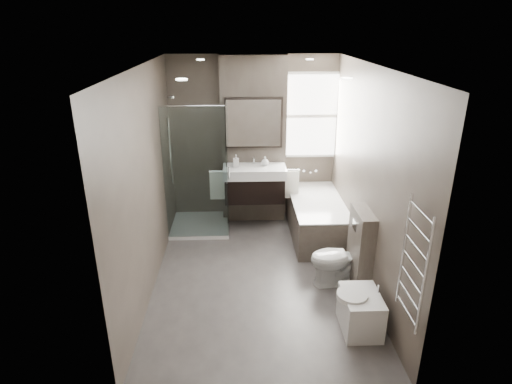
{
  "coord_description": "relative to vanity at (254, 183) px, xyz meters",
  "views": [
    {
      "loc": [
        -0.22,
        -4.7,
        3.04
      ],
      "look_at": [
        -0.03,
        0.15,
        1.1
      ],
      "focal_mm": 30.0,
      "sensor_mm": 36.0,
      "label": 1
    }
  ],
  "objects": [
    {
      "name": "room",
      "position": [
        0.0,
        -1.43,
        0.56
      ],
      "size": [
        2.7,
        3.9,
        2.7
      ],
      "color": "#4E4947",
      "rests_on": "ground"
    },
    {
      "name": "vanity_pier",
      "position": [
        0.0,
        0.35,
        0.56
      ],
      "size": [
        1.0,
        0.25,
        2.6
      ],
      "primitive_type": "cube",
      "color": "#4F473E",
      "rests_on": "ground"
    },
    {
      "name": "vanity",
      "position": [
        0.0,
        0.0,
        0.0
      ],
      "size": [
        0.95,
        0.47,
        0.66
      ],
      "color": "black",
      "rests_on": "vanity_pier"
    },
    {
      "name": "mirror_cabinet",
      "position": [
        0.0,
        0.19,
        0.89
      ],
      "size": [
        0.86,
        0.08,
        0.76
      ],
      "color": "black",
      "rests_on": "vanity_pier"
    },
    {
      "name": "towel_left",
      "position": [
        -0.56,
        -0.02,
        -0.02
      ],
      "size": [
        0.24,
        0.06,
        0.44
      ],
      "primitive_type": "cube",
      "color": "white",
      "rests_on": "vanity_pier"
    },
    {
      "name": "towel_right",
      "position": [
        0.56,
        -0.02,
        -0.02
      ],
      "size": [
        0.24,
        0.06,
        0.44
      ],
      "primitive_type": "cube",
      "color": "white",
      "rests_on": "vanity_pier"
    },
    {
      "name": "shower_enclosure",
      "position": [
        -0.75,
        -0.08,
        -0.25
      ],
      "size": [
        0.9,
        0.9,
        2.0
      ],
      "color": "white",
      "rests_on": "ground"
    },
    {
      "name": "bathtub",
      "position": [
        0.92,
        -0.33,
        -0.43
      ],
      "size": [
        0.75,
        1.6,
        0.57
      ],
      "color": "#4F473E",
      "rests_on": "ground"
    },
    {
      "name": "window",
      "position": [
        0.9,
        0.45,
        0.93
      ],
      "size": [
        0.98,
        0.06,
        1.33
      ],
      "color": "white",
      "rests_on": "room"
    },
    {
      "name": "toilet",
      "position": [
        0.97,
        -1.63,
        -0.39
      ],
      "size": [
        0.73,
        0.46,
        0.7
      ],
      "primitive_type": "imported",
      "rotation": [
        0.0,
        0.0,
        -1.47
      ],
      "color": "white",
      "rests_on": "ground"
    },
    {
      "name": "cistern_box",
      "position": [
        1.21,
        -1.68,
        -0.24
      ],
      "size": [
        0.19,
        0.55,
        1.0
      ],
      "color": "#4F473E",
      "rests_on": "ground"
    },
    {
      "name": "bidet",
      "position": [
        1.01,
        -2.48,
        -0.52
      ],
      "size": [
        0.45,
        0.53,
        0.55
      ],
      "color": "white",
      "rests_on": "ground"
    },
    {
      "name": "towel_radiator",
      "position": [
        1.25,
        -3.03,
        0.38
      ],
      "size": [
        0.03,
        0.49,
        1.1
      ],
      "color": "silver",
      "rests_on": "room"
    },
    {
      "name": "soap_bottle_a",
      "position": [
        -0.27,
        0.03,
        0.35
      ],
      "size": [
        0.08,
        0.09,
        0.19
      ],
      "primitive_type": "imported",
      "color": "white",
      "rests_on": "vanity"
    },
    {
      "name": "soap_bottle_b",
      "position": [
        0.16,
        0.05,
        0.33
      ],
      "size": [
        0.11,
        0.11,
        0.15
      ],
      "primitive_type": "imported",
      "color": "white",
      "rests_on": "vanity"
    }
  ]
}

